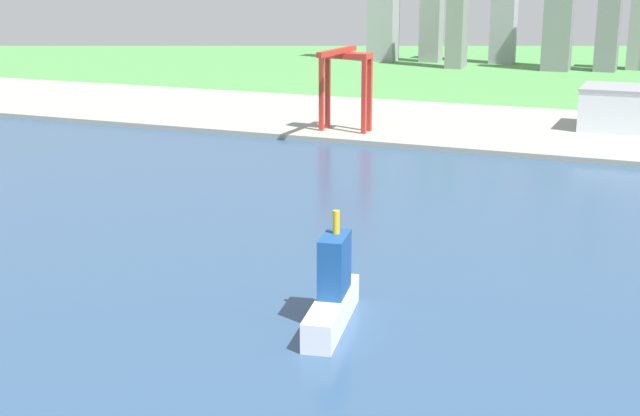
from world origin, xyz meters
name	(u,v)px	position (x,y,z in m)	size (l,w,h in m)	color
ground_plane	(394,222)	(0.00, 300.00, 0.00)	(2400.00, 2400.00, 0.00)	#4D8F48
water_bay	(323,278)	(0.00, 240.00, 0.07)	(840.00, 360.00, 0.15)	#2D4C70
industrial_pier	(508,128)	(0.00, 490.00, 1.25)	(840.00, 140.00, 2.50)	#979B8E
ferry_boat	(333,293)	(14.19, 212.15, 7.61)	(12.84, 34.77, 26.20)	white
port_crane_red	(344,71)	(-72.71, 439.85, 32.63)	(25.01, 45.51, 41.74)	#B72D23
warehouse_main	(640,109)	(63.22, 501.91, 13.34)	(57.39, 38.77, 21.63)	silver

